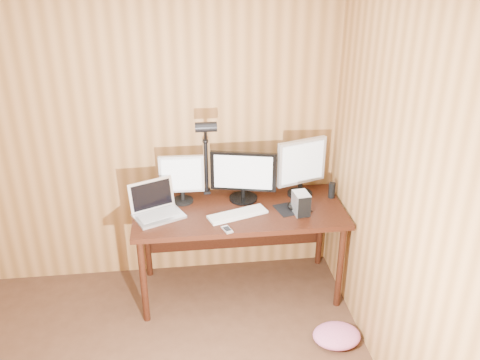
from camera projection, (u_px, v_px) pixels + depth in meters
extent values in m
plane|color=#AC743E|center=(113.00, 136.00, 3.89)|extent=(4.00, 0.00, 4.00)
plane|color=#AC743E|center=(462.00, 274.00, 2.29)|extent=(0.00, 4.00, 4.00)
cube|color=black|center=(239.00, 211.00, 3.88)|extent=(1.60, 0.70, 0.04)
cube|color=black|center=(235.00, 222.00, 4.29)|extent=(1.48, 0.02, 0.51)
cylinder|color=black|center=(143.00, 281.00, 3.71)|extent=(0.05, 0.05, 0.71)
cylinder|color=black|center=(147.00, 239.00, 4.23)|extent=(0.05, 0.05, 0.71)
cylinder|color=black|center=(340.00, 267.00, 3.87)|extent=(0.05, 0.05, 0.71)
cylinder|color=black|center=(320.00, 228.00, 4.39)|extent=(0.05, 0.05, 0.71)
cylinder|color=black|center=(243.00, 198.00, 4.02)|extent=(0.22, 0.22, 0.02)
cylinder|color=black|center=(243.00, 193.00, 4.00)|extent=(0.03, 0.03, 0.07)
cube|color=black|center=(243.00, 171.00, 3.92)|extent=(0.51, 0.15, 0.32)
cube|color=white|center=(243.00, 172.00, 3.90)|extent=(0.44, 0.11, 0.27)
cylinder|color=black|center=(183.00, 201.00, 3.98)|extent=(0.16, 0.16, 0.02)
cylinder|color=black|center=(183.00, 195.00, 3.96)|extent=(0.03, 0.03, 0.07)
cube|color=silver|center=(182.00, 174.00, 3.88)|extent=(0.34, 0.04, 0.30)
cube|color=white|center=(182.00, 175.00, 3.86)|extent=(0.30, 0.01, 0.26)
cylinder|color=black|center=(300.00, 193.00, 4.09)|extent=(0.20, 0.20, 0.02)
cylinder|color=black|center=(300.00, 187.00, 4.07)|extent=(0.04, 0.04, 0.09)
cube|color=silver|center=(302.00, 162.00, 3.97)|extent=(0.41, 0.17, 0.36)
cube|color=white|center=(303.00, 163.00, 3.95)|extent=(0.35, 0.12, 0.31)
cube|color=silver|center=(159.00, 216.00, 3.76)|extent=(0.42, 0.36, 0.02)
cube|color=silver|center=(151.00, 195.00, 3.80)|extent=(0.34, 0.19, 0.23)
cube|color=black|center=(151.00, 195.00, 3.80)|extent=(0.29, 0.16, 0.19)
cube|color=#B2B2B7|center=(159.00, 215.00, 3.76)|extent=(0.33, 0.26, 0.00)
cube|color=white|center=(238.00, 214.00, 3.78)|extent=(0.47, 0.27, 0.02)
cube|color=white|center=(238.00, 213.00, 3.78)|extent=(0.43, 0.24, 0.00)
cube|color=black|center=(292.00, 208.00, 3.88)|extent=(0.29, 0.26, 0.00)
ellipsoid|color=black|center=(292.00, 206.00, 3.87)|extent=(0.09, 0.13, 0.04)
cube|color=silver|center=(301.00, 203.00, 3.78)|extent=(0.12, 0.16, 0.17)
cube|color=black|center=(305.00, 208.00, 3.72)|extent=(0.10, 0.02, 0.16)
cube|color=silver|center=(227.00, 230.00, 3.59)|extent=(0.08, 0.11, 0.01)
cube|color=black|center=(227.00, 229.00, 3.59)|extent=(0.06, 0.07, 0.00)
cylinder|color=black|center=(332.00, 190.00, 4.03)|extent=(0.05, 0.05, 0.13)
cube|color=black|center=(207.00, 194.00, 4.13)|extent=(0.05, 0.06, 0.06)
cylinder|color=black|center=(206.00, 167.00, 4.03)|extent=(0.03, 0.03, 0.45)
sphere|color=black|center=(205.00, 141.00, 3.93)|extent=(0.05, 0.05, 0.05)
cylinder|color=black|center=(206.00, 134.00, 3.84)|extent=(0.02, 0.16, 0.19)
cylinder|color=black|center=(206.00, 127.00, 3.72)|extent=(0.16, 0.07, 0.07)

